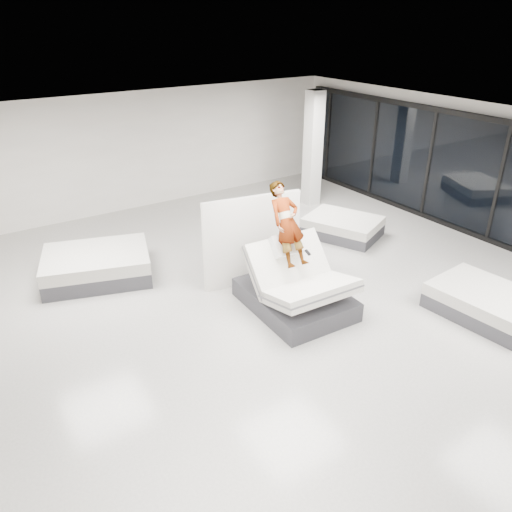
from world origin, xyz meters
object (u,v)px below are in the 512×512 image
person (287,239)px  divider_panel (252,241)px  flat_bed_right_near (485,303)px  flat_bed_right_far (343,227)px  flat_bed_left_far (97,265)px  column (313,149)px  remote (308,253)px  hero_bed (296,289)px

person → divider_panel: bearing=99.5°
flat_bed_right_near → flat_bed_right_far: bearing=86.1°
divider_panel → flat_bed_right_near: bearing=-39.6°
flat_bed_right_near → divider_panel: bearing=130.3°
flat_bed_left_far → column: column is taller
remote → divider_panel: bearing=106.1°
hero_bed → remote: size_ratio=15.32×
flat_bed_right_far → remote: bearing=-143.6°
flat_bed_right_near → remote: bearing=141.2°
hero_bed → remote: (0.22, -0.02, 0.71)m
remote → flat_bed_right_near: (2.57, -2.07, -0.88)m
column → flat_bed_right_far: bearing=-109.7°
remote → flat_bed_right_near: bearing=-36.3°
flat_bed_right_far → flat_bed_right_near: flat_bed_right_near is taller
flat_bed_right_far → flat_bed_left_far: size_ratio=0.85×
person → remote: bearing=-57.8°
hero_bed → flat_bed_left_far: hero_bed is taller
divider_panel → column: bearing=47.2°
remote → column: bearing=52.5°
person → flat_bed_right_far: 3.68m
flat_bed_left_far → column: (6.63, 1.10, 1.31)m
person → flat_bed_right_near: (2.77, -2.43, -1.05)m
flat_bed_right_near → column: (1.10, 6.45, 1.35)m
flat_bed_right_near → flat_bed_left_far: bearing=135.9°
divider_panel → flat_bed_left_far: (-2.63, 1.93, -0.64)m
flat_bed_left_far → remote: bearing=-48.0°
person → flat_bed_right_near: person is taller
person → flat_bed_right_near: 3.83m
flat_bed_right_near → flat_bed_left_far: 7.69m
flat_bed_right_far → divider_panel: bearing=-166.7°
hero_bed → column: bearing=48.2°
remote → flat_bed_right_near: size_ratio=0.07×
divider_panel → flat_bed_right_far: 3.35m
column → flat_bed_right_near: bearing=-99.7°
person → divider_panel: 1.07m
remote → column: column is taller
flat_bed_right_far → flat_bed_right_near: (-0.29, -4.17, 0.01)m
column → divider_panel: bearing=-142.9°
remote → flat_bed_right_far: 3.66m
hero_bed → flat_bed_right_far: size_ratio=1.01×
flat_bed_right_near → person: bearing=138.8°
flat_bed_right_far → hero_bed: bearing=-145.9°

